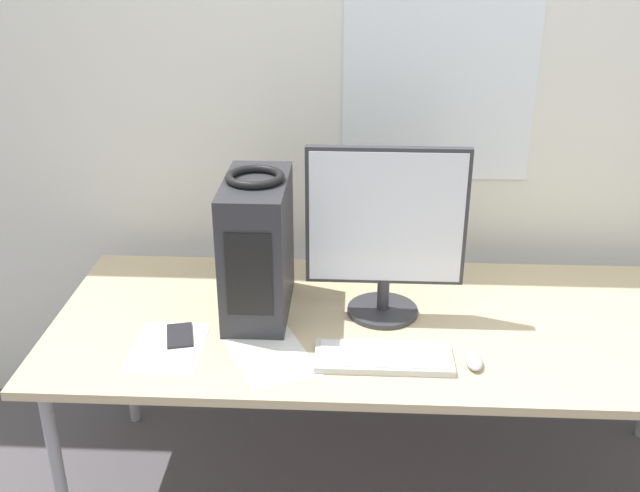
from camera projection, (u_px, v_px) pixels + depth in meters
wall_back at (396, 80)px, 2.64m from camera, size 8.00×0.07×2.70m
desk at (394, 332)px, 2.41m from camera, size 2.19×0.88×0.70m
pc_tower at (257, 247)px, 2.37m from camera, size 0.20×0.39×0.45m
headphones at (255, 177)px, 2.27m from camera, size 0.18×0.18×0.03m
monitor_main at (386, 229)px, 2.32m from camera, size 0.50×0.23×0.56m
keyboard at (384, 357)px, 2.18m from camera, size 0.40×0.16×0.02m
mouse at (474, 361)px, 2.16m from camera, size 0.05×0.10×0.03m
cell_phone at (180, 336)px, 2.30m from camera, size 0.11×0.15×0.01m
paper_sheet_left at (168, 348)px, 2.25m from camera, size 0.21×0.30×0.00m
paper_sheet_front at (272, 357)px, 2.20m from camera, size 0.32×0.36×0.00m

